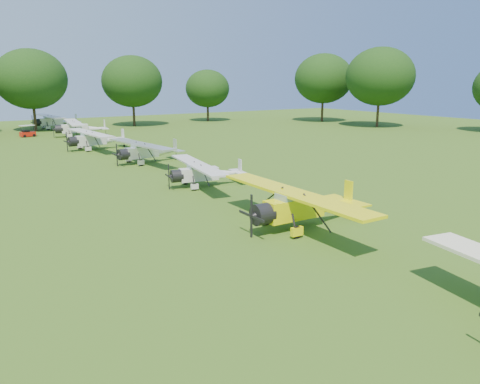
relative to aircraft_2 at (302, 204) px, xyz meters
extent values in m
plane|color=#264A12|center=(-1.02, 5.68, -1.35)|extent=(160.00, 160.00, 0.00)
cylinder|color=#321E13|center=(48.41, 37.12, 1.14)|extent=(0.44, 0.44, 4.99)
ellipsoid|color=#0E330E|center=(48.41, 37.12, 7.24)|extent=(11.65, 11.65, 9.90)
cylinder|color=#321E13|center=(47.87, 50.65, 1.06)|extent=(0.44, 0.44, 4.81)
ellipsoid|color=#0E330E|center=(47.87, 50.65, 6.94)|extent=(11.23, 11.23, 9.55)
cylinder|color=#321E13|center=(29.31, 63.73, 0.50)|extent=(0.44, 0.44, 3.70)
ellipsoid|color=#0E330E|center=(29.31, 63.73, 5.02)|extent=(8.63, 8.63, 7.34)
cylinder|color=#321E13|center=(13.25, 61.89, 0.90)|extent=(0.44, 0.44, 4.51)
ellipsoid|color=#0E330E|center=(13.25, 61.89, 6.41)|extent=(10.52, 10.52, 8.94)
cylinder|color=#321E13|center=(-3.15, 62.41, 1.02)|extent=(0.44, 0.44, 4.74)
ellipsoid|color=#0E330E|center=(-3.15, 62.41, 6.81)|extent=(11.05, 11.05, 9.39)
cube|color=#EBEA09|center=(-0.55, 0.01, -0.20)|extent=(3.53, 1.09, 1.16)
cone|color=#EBEA09|center=(2.42, -0.03, -0.36)|extent=(3.09, 1.03, 0.99)
cube|color=#8CA5B2|center=(-0.66, 0.01, 0.41)|extent=(1.77, 1.03, 0.61)
cylinder|color=black|center=(-2.64, 0.03, -0.20)|extent=(1.00, 1.16, 1.14)
cube|color=black|center=(-3.36, 0.04, -0.20)|extent=(0.07, 0.13, 2.31)
cube|color=#EBEA09|center=(-0.66, 0.01, 0.69)|extent=(1.73, 11.69, 0.15)
cube|color=#EBEA09|center=(3.52, -0.04, 0.19)|extent=(0.12, 0.61, 1.43)
cube|color=#EBEA09|center=(3.41, -0.04, -0.31)|extent=(0.97, 3.09, 0.10)
cylinder|color=black|center=(-1.45, -1.36, -1.02)|extent=(0.66, 0.18, 0.66)
cylinder|color=black|center=(-1.41, 1.39, -1.02)|extent=(0.66, 0.18, 0.66)
cylinder|color=black|center=(3.63, -0.04, -1.22)|extent=(0.27, 0.09, 0.26)
cube|color=silver|center=(-0.02, 12.15, -0.37)|extent=(3.08, 1.35, 0.98)
cone|color=silver|center=(2.46, 11.74, -0.51)|extent=(2.70, 1.24, 0.84)
cube|color=#8CA5B2|center=(-0.11, 12.16, 0.14)|extent=(1.61, 1.08, 0.51)
cylinder|color=black|center=(-1.76, 12.43, -0.37)|extent=(0.98, 1.09, 0.97)
cube|color=black|center=(-2.36, 12.53, -0.37)|extent=(0.07, 0.12, 1.95)
cube|color=silver|center=(-0.11, 12.16, 0.37)|extent=(2.91, 9.95, 0.13)
cube|color=silver|center=(3.38, 11.59, -0.05)|extent=(0.17, 0.52, 1.21)
cube|color=silver|center=(3.28, 11.61, -0.47)|extent=(1.20, 2.70, 0.08)
cylinder|color=black|center=(-0.94, 11.12, -1.07)|extent=(0.57, 0.24, 0.56)
cylinder|color=black|center=(-0.57, 13.41, -1.07)|extent=(0.57, 0.24, 0.56)
cylinder|color=black|center=(3.47, 11.58, -1.24)|extent=(0.23, 0.11, 0.22)
cube|color=silver|center=(0.13, 24.40, -0.27)|extent=(3.39, 1.36, 1.08)
cone|color=silver|center=(2.90, 24.73, -0.42)|extent=(2.98, 1.26, 0.93)
cube|color=#8CA5B2|center=(0.03, 24.39, 0.30)|extent=(1.75, 1.14, 0.57)
cylinder|color=black|center=(-1.81, 24.17, -0.27)|extent=(1.05, 1.17, 1.07)
cube|color=black|center=(-2.48, 24.09, -0.27)|extent=(0.08, 0.13, 2.17)
cube|color=silver|center=(0.03, 24.39, 0.56)|extent=(2.78, 11.03, 0.14)
cube|color=silver|center=(3.92, 24.85, 0.09)|extent=(0.17, 0.58, 1.34)
cube|color=silver|center=(3.82, 24.84, -0.37)|extent=(1.21, 2.97, 0.09)
cylinder|color=black|center=(-0.54, 23.02, -1.04)|extent=(0.63, 0.24, 0.62)
cylinder|color=black|center=(-0.84, 25.59, -1.04)|extent=(0.63, 0.24, 0.62)
cylinder|color=black|center=(4.02, 24.87, -1.23)|extent=(0.26, 0.11, 0.25)
cube|color=silver|center=(-1.53, 36.36, -0.21)|extent=(3.55, 1.32, 1.14)
cone|color=silver|center=(1.39, 36.61, -0.37)|extent=(3.11, 1.23, 0.98)
cube|color=#8CA5B2|center=(-1.63, 36.35, 0.38)|extent=(1.81, 1.14, 0.60)
cylinder|color=black|center=(-3.58, 36.18, -0.21)|extent=(1.07, 1.21, 1.13)
cube|color=black|center=(-4.28, 36.12, -0.21)|extent=(0.08, 0.14, 2.28)
cube|color=silver|center=(-1.63, 36.35, 0.66)|extent=(2.54, 11.59, 0.15)
cube|color=silver|center=(2.47, 36.70, 0.17)|extent=(0.16, 0.60, 1.41)
cube|color=silver|center=(2.36, 36.69, -0.32)|extent=(1.18, 3.10, 0.10)
cylinder|color=black|center=(-2.28, 34.93, -1.03)|extent=(0.66, 0.23, 0.65)
cylinder|color=black|center=(-2.51, 37.64, -1.03)|extent=(0.66, 0.23, 0.65)
cylinder|color=black|center=(2.58, 36.71, -1.22)|extent=(0.27, 0.11, 0.26)
cube|color=silver|center=(0.16, 50.67, -0.16)|extent=(3.75, 1.55, 1.19)
cone|color=silver|center=(3.20, 50.26, -0.33)|extent=(3.29, 1.44, 1.02)
cube|color=#8CA5B2|center=(0.05, 50.68, 0.47)|extent=(1.94, 1.28, 0.62)
cylinder|color=black|center=(-1.98, 50.95, -0.16)|extent=(1.17, 1.31, 1.18)
cube|color=black|center=(-2.71, 51.05, -0.16)|extent=(0.09, 0.14, 2.39)
cube|color=silver|center=(0.05, 50.68, 0.75)|extent=(3.23, 12.15, 0.16)
cube|color=silver|center=(4.33, 50.11, 0.24)|extent=(0.20, 0.63, 1.48)
cube|color=silver|center=(4.21, 50.12, -0.27)|extent=(1.38, 3.28, 0.10)
cylinder|color=black|center=(-0.93, 49.38, -1.01)|extent=(0.70, 0.27, 0.68)
cylinder|color=black|center=(-0.55, 52.19, -1.01)|extent=(0.70, 0.27, 0.68)
cylinder|color=black|center=(4.44, 50.09, -1.21)|extent=(0.28, 0.13, 0.27)
cube|color=silver|center=(-0.38, 64.43, -0.15)|extent=(3.72, 1.36, 1.20)
cone|color=silver|center=(2.69, 64.67, -0.33)|extent=(3.26, 1.27, 1.03)
cube|color=#8CA5B2|center=(-0.49, 64.42, 0.47)|extent=(1.90, 1.19, 0.63)
cylinder|color=black|center=(-2.54, 64.26, -0.15)|extent=(1.11, 1.26, 1.19)
cube|color=black|center=(-3.27, 64.21, -0.15)|extent=(0.08, 0.14, 2.39)
cube|color=silver|center=(-0.49, 64.42, 0.76)|extent=(2.58, 12.17, 0.16)
cube|color=silver|center=(3.83, 64.76, 0.24)|extent=(0.16, 0.63, 1.48)
cube|color=silver|center=(3.71, 64.75, -0.27)|extent=(1.21, 3.26, 0.10)
cylinder|color=black|center=(-1.18, 62.94, -1.01)|extent=(0.70, 0.23, 0.68)
cylinder|color=black|center=(-1.40, 65.78, -1.01)|extent=(0.70, 0.23, 0.68)
cylinder|color=black|center=(3.94, 64.77, -1.21)|extent=(0.28, 0.11, 0.27)
cube|color=red|center=(-5.64, 54.37, -0.95)|extent=(2.18, 1.51, 0.63)
cube|color=black|center=(-5.90, 54.31, -0.59)|extent=(1.02, 1.15, 0.41)
cube|color=silver|center=(-5.64, 54.37, 0.29)|extent=(2.11, 1.58, 0.07)
cylinder|color=black|center=(-6.16, 53.67, -1.15)|extent=(0.41, 0.22, 0.40)
cylinder|color=black|center=(-6.42, 54.76, -1.15)|extent=(0.41, 0.22, 0.40)
cylinder|color=black|center=(-4.85, 53.99, -1.15)|extent=(0.41, 0.22, 0.40)
cylinder|color=black|center=(-5.11, 55.08, -1.15)|extent=(0.41, 0.22, 0.40)
camera|label=1|loc=(-16.42, -19.16, 6.67)|focal=35.00mm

